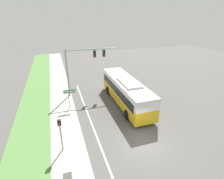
{
  "coord_description": "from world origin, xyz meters",
  "views": [
    {
      "loc": [
        -6.33,
        -10.64,
        10.38
      ],
      "look_at": [
        -0.07,
        8.23,
        1.67
      ],
      "focal_mm": 28.0,
      "sensor_mm": 36.0,
      "label": 1
    }
  ],
  "objects_px": {
    "pedestrian_signal": "(60,130)",
    "street_sign": "(69,95)",
    "signal_gantry": "(83,62)",
    "bus": "(126,90)",
    "utility_cabinet": "(67,174)"
  },
  "relations": [
    {
      "from": "signal_gantry",
      "to": "pedestrian_signal",
      "type": "relative_size",
      "value": 2.36
    },
    {
      "from": "utility_cabinet",
      "to": "pedestrian_signal",
      "type": "bearing_deg",
      "value": 92.36
    },
    {
      "from": "signal_gantry",
      "to": "pedestrian_signal",
      "type": "distance_m",
      "value": 11.23
    },
    {
      "from": "signal_gantry",
      "to": "utility_cabinet",
      "type": "xyz_separation_m",
      "value": [
        -3.61,
        -13.31,
        -4.02
      ]
    },
    {
      "from": "signal_gantry",
      "to": "pedestrian_signal",
      "type": "height_order",
      "value": "signal_gantry"
    },
    {
      "from": "utility_cabinet",
      "to": "signal_gantry",
      "type": "bearing_deg",
      "value": 74.83
    },
    {
      "from": "street_sign",
      "to": "utility_cabinet",
      "type": "relative_size",
      "value": 2.58
    },
    {
      "from": "pedestrian_signal",
      "to": "street_sign",
      "type": "distance_m",
      "value": 6.86
    },
    {
      "from": "signal_gantry",
      "to": "pedestrian_signal",
      "type": "bearing_deg",
      "value": -109.98
    },
    {
      "from": "pedestrian_signal",
      "to": "utility_cabinet",
      "type": "bearing_deg",
      "value": -87.64
    },
    {
      "from": "bus",
      "to": "utility_cabinet",
      "type": "xyz_separation_m",
      "value": [
        -7.89,
        -9.04,
        -1.18
      ]
    },
    {
      "from": "pedestrian_signal",
      "to": "utility_cabinet",
      "type": "distance_m",
      "value": 3.35
    },
    {
      "from": "street_sign",
      "to": "bus",
      "type": "bearing_deg",
      "value": -6.19
    },
    {
      "from": "street_sign",
      "to": "utility_cabinet",
      "type": "distance_m",
      "value": 9.91
    },
    {
      "from": "pedestrian_signal",
      "to": "utility_cabinet",
      "type": "relative_size",
      "value": 3.04
    }
  ]
}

